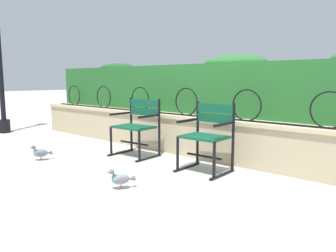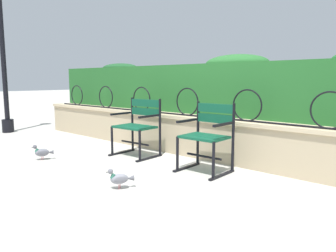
{
  "view_description": "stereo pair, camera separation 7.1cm",
  "coord_description": "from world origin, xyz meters",
  "px_view_note": "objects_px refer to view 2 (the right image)",
  "views": [
    {
      "loc": [
        2.74,
        -2.99,
        1.14
      ],
      "look_at": [
        0.0,
        0.1,
        0.55
      ],
      "focal_mm": 35.06,
      "sensor_mm": 36.0,
      "label": 1
    },
    {
      "loc": [
        2.79,
        -2.94,
        1.14
      ],
      "look_at": [
        0.0,
        0.1,
        0.55
      ],
      "focal_mm": 35.06,
      "sensor_mm": 36.0,
      "label": 2
    }
  ],
  "objects_px": {
    "lamppost": "(2,40)",
    "park_chair_left": "(138,125)",
    "park_chair_right": "(208,135)",
    "pigeon_far_side": "(42,152)",
    "pigeon_near_chairs": "(120,178)"
  },
  "relations": [
    {
      "from": "lamppost",
      "to": "park_chair_left",
      "type": "bearing_deg",
      "value": 6.85
    },
    {
      "from": "park_chair_right",
      "to": "lamppost",
      "type": "distance_m",
      "value": 5.21
    },
    {
      "from": "pigeon_far_side",
      "to": "lamppost",
      "type": "bearing_deg",
      "value": 166.84
    },
    {
      "from": "park_chair_right",
      "to": "pigeon_far_side",
      "type": "relative_size",
      "value": 3.11
    },
    {
      "from": "park_chair_left",
      "to": "lamppost",
      "type": "height_order",
      "value": "lamppost"
    },
    {
      "from": "park_chair_left",
      "to": "pigeon_far_side",
      "type": "relative_size",
      "value": 3.12
    },
    {
      "from": "park_chair_left",
      "to": "pigeon_far_side",
      "type": "bearing_deg",
      "value": -125.08
    },
    {
      "from": "lamppost",
      "to": "pigeon_far_side",
      "type": "bearing_deg",
      "value": -13.16
    },
    {
      "from": "park_chair_left",
      "to": "lamppost",
      "type": "relative_size",
      "value": 0.23
    },
    {
      "from": "pigeon_far_side",
      "to": "lamppost",
      "type": "height_order",
      "value": "lamppost"
    },
    {
      "from": "pigeon_near_chairs",
      "to": "lamppost",
      "type": "relative_size",
      "value": 0.07
    },
    {
      "from": "park_chair_right",
      "to": "park_chair_left",
      "type": "bearing_deg",
      "value": 179.99
    },
    {
      "from": "lamppost",
      "to": "pigeon_near_chairs",
      "type": "bearing_deg",
      "value": -8.85
    },
    {
      "from": "park_chair_left",
      "to": "pigeon_near_chairs",
      "type": "distance_m",
      "value": 1.58
    },
    {
      "from": "park_chair_left",
      "to": "lamppost",
      "type": "xyz_separation_m",
      "value": [
        -3.7,
        -0.44,
        1.48
      ]
    }
  ]
}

